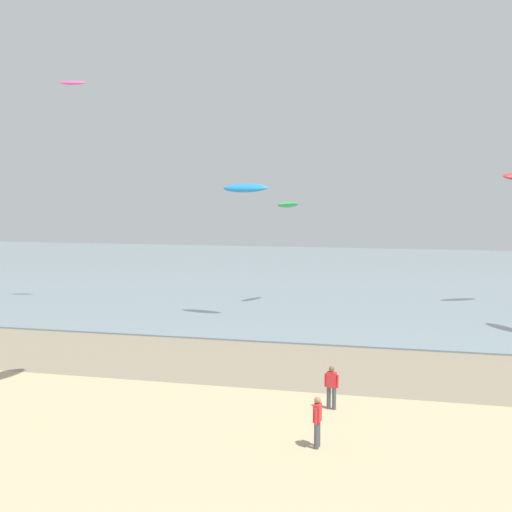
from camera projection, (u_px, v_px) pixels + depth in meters
wet_sand_strip at (334, 367)px, 31.70m from camera, size 120.00×8.80×0.01m
sea at (379, 274)px, 69.80m from camera, size 160.00×70.00×0.10m
person_nearest_camera at (317, 420)px, 21.42m from camera, size 0.25×0.57×1.71m
person_by_waterline at (331, 386)px, 25.32m from camera, size 0.56×0.28×1.71m
kite_aloft_3 at (288, 205)px, 49.25m from camera, size 1.77×2.69×0.61m
kite_aloft_4 at (245, 188)px, 43.23m from camera, size 3.37×1.77×0.86m
kite_aloft_5 at (73, 83)px, 48.48m from camera, size 1.98×1.06×0.46m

